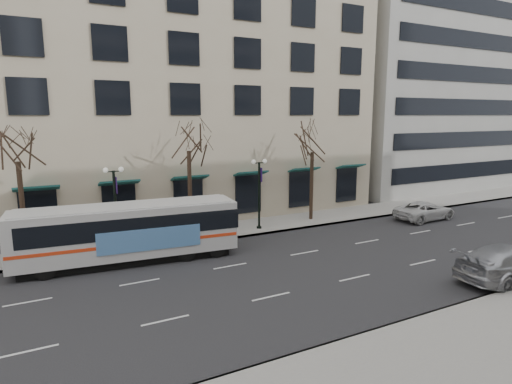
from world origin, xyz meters
TOP-DOWN VIEW (x-y plane):
  - ground at (0.00, 0.00)m, footprint 160.00×160.00m
  - sidewalk_far at (5.00, 9.00)m, footprint 80.00×4.00m
  - building_hotel at (-2.00, 21.00)m, footprint 40.00×20.00m
  - building_office at (32.00, 21.00)m, footprint 25.00×20.00m
  - tree_far_left at (-10.00, 8.80)m, footprint 3.60×3.60m
  - tree_far_mid at (0.00, 8.80)m, footprint 3.60×3.60m
  - tree_far_right at (10.00, 8.80)m, footprint 3.60×3.60m
  - lamp_post_left at (-4.99, 8.20)m, footprint 1.22×0.45m
  - lamp_post_right at (5.01, 8.20)m, footprint 1.22×0.45m
  - city_bus at (-4.71, 5.67)m, footprint 12.49×3.82m
  - silver_car at (11.77, -6.20)m, footprint 6.43×2.93m
  - white_pickup at (18.32, 4.84)m, footprint 5.35×2.61m

SIDE VIEW (x-z plane):
  - ground at x=0.00m, z-range 0.00..0.00m
  - sidewalk_far at x=5.00m, z-range 0.00..0.15m
  - white_pickup at x=18.32m, z-range 0.00..1.46m
  - silver_car at x=11.77m, z-range 0.00..1.83m
  - city_bus at x=-4.71m, z-range 0.15..3.49m
  - lamp_post_left at x=-4.99m, z-range 0.34..5.55m
  - lamp_post_right at x=5.01m, z-range 0.34..5.55m
  - tree_far_right at x=10.00m, z-range 2.39..10.45m
  - tree_far_left at x=-10.00m, z-range 2.53..10.87m
  - tree_far_mid at x=0.00m, z-range 2.63..11.18m
  - building_hotel at x=-2.00m, z-range 0.00..24.00m
  - building_office at x=32.00m, z-range 0.00..35.00m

